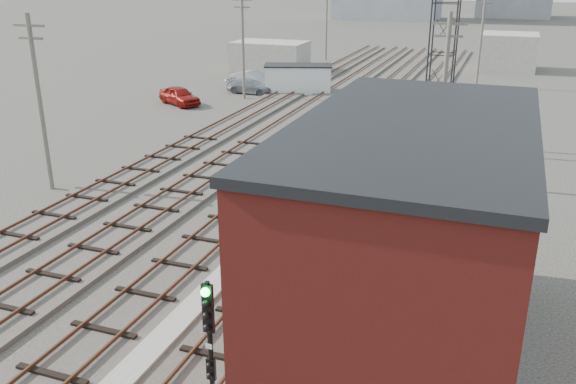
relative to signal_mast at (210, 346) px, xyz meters
The scene contains 21 objects.
ground 53.36m from the signal_mast, 93.98° to the left, with size 320.00×320.00×0.00m, color #282621.
track_right 32.29m from the signal_mast, 92.14° to the left, with size 3.20×90.00×0.39m.
track_mid_right 32.68m from the signal_mast, 99.18° to the left, with size 3.20×90.00×0.39m.
track_mid_left 33.55m from the signal_mast, 105.96° to the left, with size 3.20×90.00×0.39m.
track_left 34.86m from the signal_mast, 112.31° to the left, with size 3.20×90.00×0.39m.
platform_curb 8.21m from the signal_mast, 114.05° to the left, with size 0.90×28.00×0.26m, color gray.
brick_building 6.51m from the signal_mast, 53.69° to the left, with size 6.54×12.20×7.22m.
lattice_tower 28.66m from the signal_mast, 86.34° to the left, with size 1.60×1.60×15.00m.
utility_pole_left_a 21.00m from the signal_mast, 140.89° to the left, with size 1.80×0.24×9.00m.
utility_pole_left_b 41.53m from the signal_mast, 113.00° to the left, with size 1.80×0.24×9.00m.
utility_pole_left_c 65.25m from the signal_mast, 104.38° to the left, with size 1.80×0.24×9.00m.
utility_pole_right_a 21.47m from the signal_mast, 82.47° to the left, with size 1.80×0.24×9.00m.
utility_pole_right_b 51.30m from the signal_mast, 86.87° to the left, with size 1.80×0.24×9.00m.
shed_left 56.71m from the signal_mast, 110.33° to the left, with size 8.00×5.00×3.20m, color gray.
shed_right 63.40m from the signal_mast, 85.20° to the left, with size 6.00×6.00×4.00m, color gray.
signal_mast is the anchor object (origin of this frame).
switch_stand 30.17m from the signal_mast, 98.98° to the left, with size 0.36×0.36×1.29m.
site_trailer 44.08m from the signal_mast, 106.55° to the left, with size 6.70×4.47×2.60m.
car_red 39.52m from the signal_mast, 120.91° to the left, with size 1.81×4.51×1.54m, color maroon.
car_silver 47.13m from the signal_mast, 112.09° to the left, with size 1.58×4.52×1.49m, color #929399.
car_grey 43.79m from the signal_mast, 112.33° to the left, with size 1.81×4.46×1.29m, color slate.
Camera 1 is at (9.75, -4.17, 11.11)m, focal length 38.00 mm.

